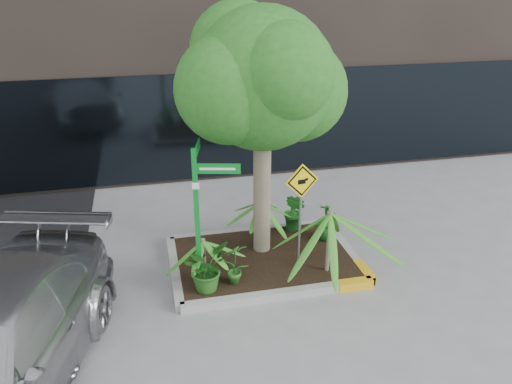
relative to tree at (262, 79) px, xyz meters
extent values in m
plane|color=gray|center=(-0.23, -0.60, -3.27)|extent=(80.00, 80.00, 0.00)
cube|color=#9E9E99|center=(-0.03, 0.80, -3.20)|extent=(3.20, 0.15, 0.15)
cube|color=#9E9E99|center=(-0.03, -1.40, -3.20)|extent=(3.20, 0.15, 0.15)
cube|color=#9E9E99|center=(-1.63, -0.30, -3.20)|extent=(0.15, 2.20, 0.15)
cube|color=#9E9E99|center=(1.57, -0.30, -3.20)|extent=(0.15, 2.20, 0.15)
cube|color=gold|center=(1.27, -1.40, -3.20)|extent=(0.60, 0.17, 0.15)
cube|color=black|center=(-0.03, -0.30, -3.15)|extent=(3.05, 2.05, 0.06)
cylinder|color=gray|center=(0.00, -0.02, -1.83)|extent=(0.31, 0.31, 2.89)
cylinder|color=gray|center=(0.10, -0.02, -0.77)|extent=(0.55, 0.15, 0.94)
sphere|color=#205F1B|center=(0.00, -0.02, 0.00)|extent=(2.31, 2.31, 2.31)
sphere|color=#205F1B|center=(0.68, 0.27, -0.28)|extent=(1.74, 1.74, 1.74)
sphere|color=#205F1B|center=(-0.58, -0.21, -0.09)|extent=(1.74, 1.74, 1.74)
sphere|color=#205F1B|center=(0.19, -0.59, 0.20)|extent=(1.54, 1.54, 1.54)
sphere|color=#205F1B|center=(-0.29, 0.47, 0.39)|extent=(1.64, 1.64, 1.64)
cylinder|color=gray|center=(0.92, -0.98, -2.54)|extent=(0.07, 0.07, 1.16)
cylinder|color=gray|center=(-1.15, -0.69, -2.77)|extent=(0.07, 0.07, 0.71)
cylinder|color=gray|center=(0.11, 0.44, -2.74)|extent=(0.07, 0.07, 0.77)
imported|color=#1F5518|center=(-1.17, -1.06, -2.73)|extent=(0.98, 0.98, 0.78)
imported|color=#1A5920|center=(1.30, 0.06, -2.76)|extent=(0.55, 0.55, 0.73)
imported|color=#275F1D|center=(-0.69, -1.01, -2.74)|extent=(0.49, 0.49, 0.76)
imported|color=#1C621F|center=(0.79, 0.53, -2.72)|extent=(0.61, 0.61, 0.81)
cube|color=#0B8326|center=(-1.25, -0.90, -2.03)|extent=(0.09, 0.09, 2.49)
cube|color=#0B8326|center=(-0.92, -0.98, -1.09)|extent=(0.68, 0.19, 0.16)
cube|color=#0B8326|center=(-1.17, -0.57, -0.91)|extent=(0.19, 0.68, 0.16)
cube|color=white|center=(-0.92, -1.00, -1.09)|extent=(0.52, 0.13, 0.04)
cube|color=white|center=(-1.18, -0.57, -0.91)|extent=(0.13, 0.52, 0.04)
cube|color=white|center=(-1.25, -0.94, -1.36)|extent=(0.10, 0.03, 0.11)
cylinder|color=slate|center=(0.48, -0.76, -2.24)|extent=(0.05, 0.06, 1.76)
cube|color=yellow|center=(0.48, -0.78, -1.50)|extent=(0.59, 0.10, 0.59)
cube|color=black|center=(0.48, -0.79, -1.50)|extent=(0.52, 0.08, 0.52)
cube|color=yellow|center=(0.48, -0.79, -1.50)|extent=(0.44, 0.07, 0.45)
cube|color=black|center=(0.47, -0.80, -1.51)|extent=(0.14, 0.02, 0.08)
camera|label=1|loc=(-1.90, -7.84, 1.58)|focal=35.00mm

